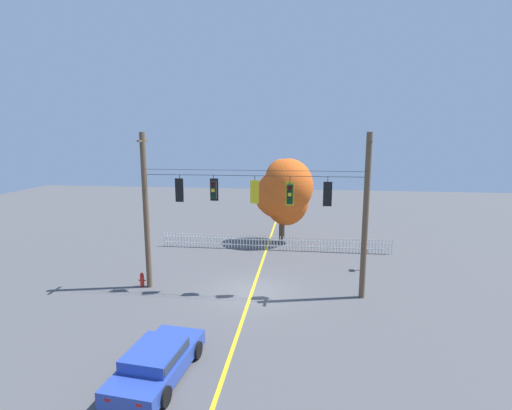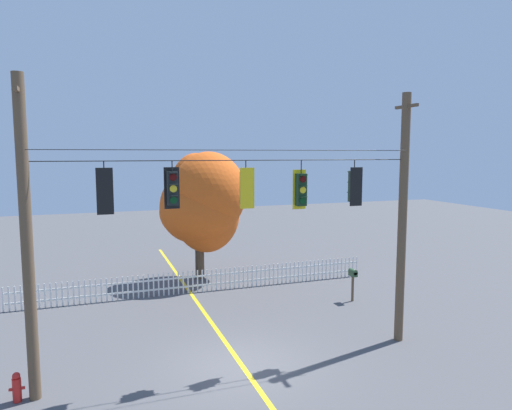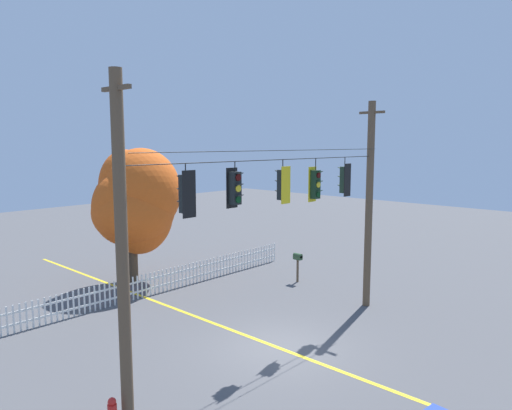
# 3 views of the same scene
# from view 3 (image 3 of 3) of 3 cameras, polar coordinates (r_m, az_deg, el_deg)

# --- Properties ---
(ground) EXTENTS (80.00, 80.00, 0.00)m
(ground) POSITION_cam_3_polar(r_m,az_deg,el_deg) (16.52, 2.72, -16.74)
(ground) COLOR #4C4C4F
(lane_centerline_stripe) EXTENTS (0.16, 36.00, 0.01)m
(lane_centerline_stripe) POSITION_cam_3_polar(r_m,az_deg,el_deg) (16.52, 2.72, -16.72)
(lane_centerline_stripe) COLOR gold
(lane_centerline_stripe) RESTS_ON ground
(signal_support_span) EXTENTS (11.74, 1.10, 8.43)m
(signal_support_span) POSITION_cam_3_polar(r_m,az_deg,el_deg) (15.28, 2.82, -1.91)
(signal_support_span) COLOR brown
(signal_support_span) RESTS_ON ground
(traffic_signal_eastbound_side) EXTENTS (0.43, 0.38, 1.41)m
(traffic_signal_eastbound_side) POSITION_cam_3_polar(r_m,az_deg,el_deg) (12.46, -8.37, 1.35)
(traffic_signal_eastbound_side) COLOR black
(traffic_signal_westbound_side) EXTENTS (0.43, 0.38, 1.35)m
(traffic_signal_westbound_side) POSITION_cam_3_polar(r_m,az_deg,el_deg) (13.67, -2.56, 2.04)
(traffic_signal_westbound_side) COLOR black
(traffic_signal_northbound_secondary) EXTENTS (0.43, 0.38, 1.41)m
(traffic_signal_northbound_secondary) POSITION_cam_3_polar(r_m,az_deg,el_deg) (15.25, 3.25, 2.44)
(traffic_signal_northbound_secondary) COLOR black
(traffic_signal_southbound_primary) EXTENTS (0.43, 0.38, 1.52)m
(traffic_signal_southbound_primary) POSITION_cam_3_polar(r_m,az_deg,el_deg) (16.68, 7.10, 2.47)
(traffic_signal_southbound_primary) COLOR black
(traffic_signal_northbound_primary) EXTENTS (0.43, 0.38, 1.47)m
(traffic_signal_northbound_primary) POSITION_cam_3_polar(r_m,az_deg,el_deg) (18.21, 10.58, 3.00)
(traffic_signal_northbound_primary) COLOR black
(white_picket_fence) EXTENTS (16.63, 0.06, 1.04)m
(white_picket_fence) POSITION_cam_3_polar(r_m,az_deg,el_deg) (22.12, -12.07, -9.12)
(white_picket_fence) COLOR silver
(white_picket_fence) RESTS_ON ground
(autumn_maple_near_fence) EXTENTS (4.40, 3.68, 6.54)m
(autumn_maple_near_fence) POSITION_cam_3_polar(r_m,az_deg,el_deg) (23.52, -14.15, 0.83)
(autumn_maple_near_fence) COLOR #473828
(autumn_maple_near_fence) RESTS_ON ground
(autumn_maple_mid) EXTENTS (4.07, 3.09, 5.78)m
(autumn_maple_mid) POSITION_cam_3_polar(r_m,az_deg,el_deg) (23.57, -14.43, -0.18)
(autumn_maple_mid) COLOR brown
(autumn_maple_mid) RESTS_ON ground
(roadside_mailbox) EXTENTS (0.25, 0.44, 1.43)m
(roadside_mailbox) POSITION_cam_3_polar(r_m,az_deg,el_deg) (23.42, 5.03, -6.42)
(roadside_mailbox) COLOR brown
(roadside_mailbox) RESTS_ON ground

